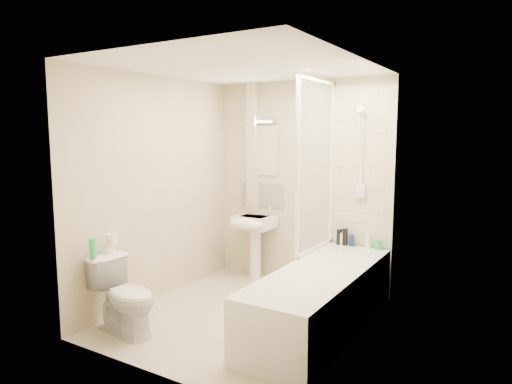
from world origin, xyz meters
The scene contains 25 objects.
floor centered at (0.00, 0.00, 0.00)m, with size 2.50×2.50×0.00m, color beige.
wall_back centered at (0.00, 1.25, 1.20)m, with size 2.20×0.02×2.40m, color beige.
wall_left centered at (-1.10, 0.00, 1.20)m, with size 0.02×2.50×2.40m, color beige.
wall_right centered at (1.10, 0.00, 1.20)m, with size 0.02×2.50×2.40m, color beige.
ceiling centered at (0.00, 0.00, 2.40)m, with size 2.20×2.50×0.02m, color white.
tile_back centered at (0.75, 1.24, 1.42)m, with size 0.70×0.01×1.75m, color beige.
tile_right centered at (1.09, 0.15, 1.42)m, with size 0.01×2.10×1.75m, color beige.
pipe_boxing centered at (-0.62, 1.19, 1.20)m, with size 0.12×0.12×2.40m, color beige.
splashback centered at (-0.52, 1.24, 1.03)m, with size 0.60×0.01×0.30m, color beige.
mirror centered at (-0.52, 1.24, 1.58)m, with size 0.46×0.01×0.60m, color white.
strip_light centered at (-0.52, 1.22, 1.95)m, with size 0.42×0.07×0.07m, color silver.
bathtub centered at (0.75, 0.15, 0.29)m, with size 0.70×2.10×0.55m.
shower_screen centered at (0.40, 0.80, 1.45)m, with size 0.04×0.92×1.80m.
shower_fixture centered at (0.75, 1.19, 1.55)m, with size 0.10×0.16×0.99m.
pedestal_sink centered at (-0.52, 1.01, 0.63)m, with size 0.47×0.45×0.90m.
bottle_black_a centered at (0.54, 1.16, 0.64)m, with size 0.06×0.06×0.18m, color black.
bottle_white_a centered at (0.55, 1.16, 0.62)m, with size 0.05×0.05×0.14m, color white.
bottle_black_b centered at (0.60, 1.16, 0.64)m, with size 0.06×0.06×0.19m, color black.
bottle_blue centered at (0.68, 1.16, 0.61)m, with size 0.06×0.06×0.12m, color navy.
bottle_white_b centered at (0.86, 1.16, 0.62)m, with size 0.06×0.06×0.15m, color white.
bottle_green centered at (0.98, 1.16, 0.60)m, with size 0.07×0.07×0.10m, color green.
toilet centered at (-0.72, -0.85, 0.34)m, with size 0.72×0.46×0.69m, color white.
toilet_roll_lower centered at (-0.98, -0.80, 0.73)m, with size 0.10×0.10×0.09m, color white.
toilet_roll_upper centered at (-0.95, -0.78, 0.83)m, with size 0.10×0.10×0.09m, color white.
green_bottle centered at (-0.97, -0.98, 0.78)m, with size 0.06×0.06×0.18m, color green.
Camera 1 is at (2.33, -3.61, 1.80)m, focal length 32.00 mm.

